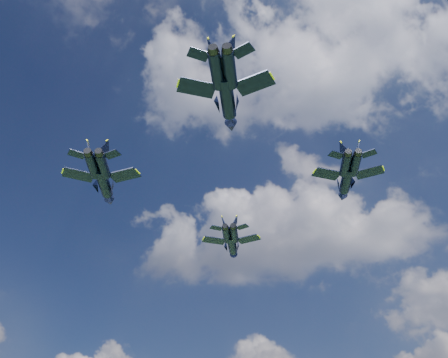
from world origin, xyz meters
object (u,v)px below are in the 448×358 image
jet_left (104,184)px  jet_right (346,181)px  jet_slot (228,99)px  jet_lead (232,245)px

jet_left → jet_right: 43.69m
jet_right → jet_slot: 31.13m
jet_left → jet_right: (41.92, 12.32, 0.30)m
jet_right → jet_left: bearing=-176.6°
jet_lead → jet_right: size_ratio=0.97×
jet_lead → jet_left: bearing=-133.0°
jet_left → jet_slot: 31.82m
jet_lead → jet_left: jet_left is taller
jet_right → jet_slot: bearing=-129.9°
jet_right → jet_slot: jet_right is taller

